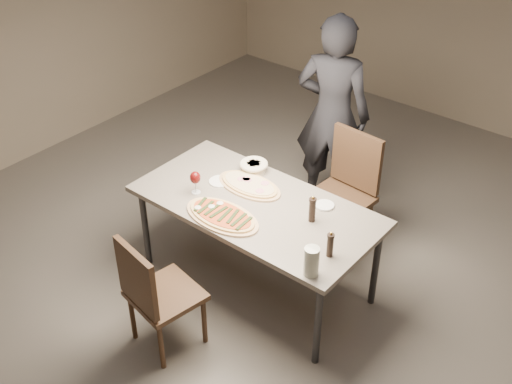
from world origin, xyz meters
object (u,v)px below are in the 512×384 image
Objects in this scene: carafe at (311,261)px; diner at (333,115)px; chair_far at (346,186)px; bread_basket at (254,166)px; ham_pizza at (249,185)px; zucchini_pizza at (222,215)px; pepper_mill_left at (312,209)px; dining_table at (256,210)px; chair_near at (154,291)px.

diner is at bearing 119.59° from carafe.
bread_basket is at bearing 49.08° from chair_far.
carafe is (0.92, -0.51, 0.09)m from ham_pizza.
bread_basket is 0.12× the size of diner.
diner is (-0.93, 1.64, 0.04)m from carafe.
carafe is at bearing 0.63° from zucchini_pizza.
zucchini_pizza is 0.34× the size of diner.
chair_far reaches higher than zucchini_pizza.
carafe reaches higher than zucchini_pizza.
ham_pizza is at bearing 109.96° from zucchini_pizza.
carafe is 1.89m from diner.
chair_far is (-0.19, 0.77, -0.29)m from pepper_mill_left.
dining_table is 1.30m from diner.
carafe reaches higher than dining_table.
chair_near is (-0.11, -0.94, -0.18)m from dining_table.
bread_basket is 0.95m from diner.
carafe is 0.11× the size of diner.
chair_near is (-0.85, -0.57, -0.34)m from carafe.
carafe is at bearing -55.64° from pepper_mill_left.
pepper_mill_left reaches higher than chair_near.
diner is (0.10, 0.94, 0.09)m from bread_basket.
diner reaches higher than chair_near.
diner is at bearing -40.23° from chair_far.
bread_basket is 0.76m from pepper_mill_left.
dining_table is at bearing 93.48° from chair_near.
pepper_mill_left is (0.51, 0.36, 0.08)m from zucchini_pizza.
bread_basket is at bearing 131.30° from dining_table.
chair_near is 0.91× the size of chair_far.
dining_table is 0.23m from ham_pizza.
chair_near is at bearing -81.81° from bread_basket.
bread_basket is 0.24× the size of chair_near.
diner reaches higher than bread_basket.
diner is (-0.09, 2.21, 0.37)m from chair_near.
chair_near is at bearing -146.30° from carafe.
chair_near is (0.18, -1.26, -0.28)m from bread_basket.
zucchini_pizza is 2.74× the size of bread_basket.
chair_far reaches higher than dining_table.
ham_pizza is at bearing 73.80° from diner.
carafe reaches higher than ham_pizza.
chair_far reaches higher than bread_basket.
zucchini_pizza reaches higher than dining_table.
ham_pizza is at bearing 150.96° from carafe.
pepper_mill_left is 0.84m from chair_far.
pepper_mill_left is at bearing 108.16° from chair_far.
zucchini_pizza is 1.19m from chair_far.
bread_basket is 0.22× the size of chair_far.
pepper_mill_left is at bearing 42.53° from zucchini_pizza.
ham_pizza is at bearing 141.93° from dining_table.
ham_pizza is 2.63× the size of pepper_mill_left.
ham_pizza is 2.47× the size of bread_basket.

